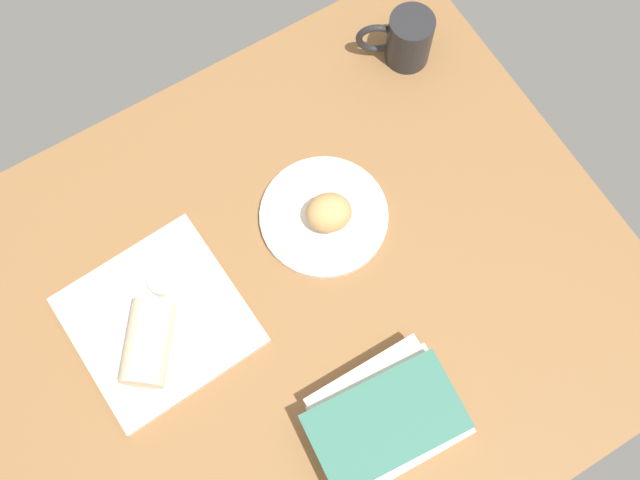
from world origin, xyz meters
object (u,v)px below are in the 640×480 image
at_px(breakfast_wrap, 148,344).
at_px(book_stack, 387,418).
at_px(sauce_cup, 162,282).
at_px(scone_pastry, 329,213).
at_px(round_plate, 324,216).
at_px(coffee_mug, 406,39).
at_px(square_plate, 159,320).

xyz_separation_m(breakfast_wrap, book_stack, (0.25, -0.28, -0.01)).
bearing_deg(sauce_cup, book_stack, -62.37).
relative_size(scone_pastry, book_stack, 0.32).
distance_m(round_plate, coffee_mug, 0.35).
height_order(breakfast_wrap, coffee_mug, coffee_mug).
distance_m(scone_pastry, breakfast_wrap, 0.35).
relative_size(round_plate, coffee_mug, 1.75).
bearing_deg(round_plate, sauce_cup, 173.83).
distance_m(round_plate, square_plate, 0.32).
bearing_deg(round_plate, square_plate, -177.09).
height_order(sauce_cup, breakfast_wrap, breakfast_wrap).
bearing_deg(scone_pastry, breakfast_wrap, -173.05).
height_order(square_plate, sauce_cup, sauce_cup).
bearing_deg(coffee_mug, book_stack, -125.66).
bearing_deg(sauce_cup, round_plate, -6.17).
xyz_separation_m(square_plate, breakfast_wrap, (-0.03, -0.04, 0.04)).
relative_size(round_plate, scone_pastry, 2.86).
bearing_deg(round_plate, breakfast_wrap, -171.19).
xyz_separation_m(breakfast_wrap, coffee_mug, (0.63, 0.25, 0.00)).
distance_m(round_plate, book_stack, 0.34).
relative_size(square_plate, breakfast_wrap, 2.05).
height_order(round_plate, scone_pastry, scone_pastry).
distance_m(scone_pastry, book_stack, 0.33).
height_order(scone_pastry, square_plate, scone_pastry).
relative_size(sauce_cup, book_stack, 0.19).
bearing_deg(square_plate, scone_pastry, 0.90).
bearing_deg(book_stack, scone_pastry, 73.65).
relative_size(breakfast_wrap, coffee_mug, 1.03).
distance_m(round_plate, scone_pastry, 0.04).
height_order(round_plate, breakfast_wrap, breakfast_wrap).
distance_m(scone_pastry, coffee_mug, 0.35).
distance_m(square_plate, sauce_cup, 0.06).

